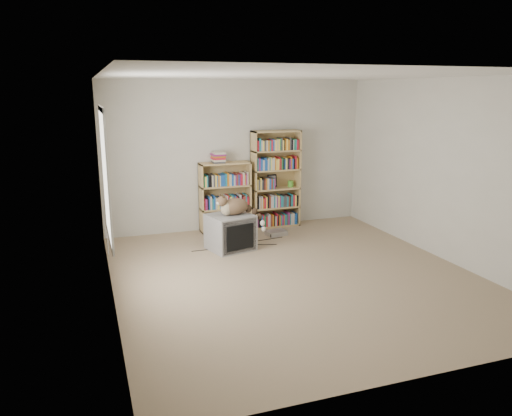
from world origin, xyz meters
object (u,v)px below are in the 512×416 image
object	(u,v)px
bookcase_tall	(275,181)
bookcase_short	(225,200)
dvd_player	(276,233)
crt_tv	(230,232)
cat	(239,209)

from	to	relation	value
bookcase_tall	bookcase_short	world-z (taller)	bookcase_tall
bookcase_tall	dvd_player	bearing A→B (deg)	-109.08
crt_tv	cat	xyz separation A→B (m)	(0.13, -0.03, 0.36)
dvd_player	bookcase_short	bearing A→B (deg)	132.21
crt_tv	cat	bearing A→B (deg)	-25.97
bookcase_tall	bookcase_short	bearing A→B (deg)	179.88
cat	bookcase_short	distance (m)	1.06
bookcase_tall	dvd_player	distance (m)	0.97
bookcase_tall	cat	bearing A→B (deg)	-133.24
crt_tv	dvd_player	size ratio (longest dim) A/B	2.26
bookcase_short	dvd_player	distance (m)	1.04
bookcase_short	dvd_player	bearing A→B (deg)	-38.47
crt_tv	dvd_player	world-z (taller)	crt_tv
cat	dvd_player	size ratio (longest dim) A/B	2.23
bookcase_short	dvd_player	xyz separation A→B (m)	(0.71, -0.57, -0.50)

